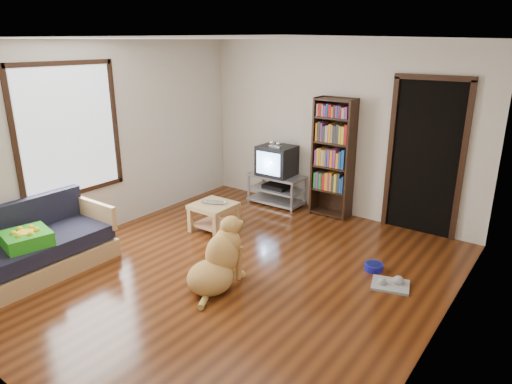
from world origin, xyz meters
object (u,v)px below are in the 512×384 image
Objects in this scene: crt_tv at (278,160)px; bookshelf at (333,152)px; green_cushion at (26,238)px; coffee_table at (214,212)px; dog at (219,262)px; tv_stand at (276,188)px; laptop at (212,203)px; sofa at (32,252)px; dog_bowl at (374,267)px; grey_rag at (390,285)px.

crt_tv is 0.99m from bookshelf.
coffee_table is (0.75, 2.28, -0.22)m from green_cushion.
green_cushion is at bearing -147.79° from dog.
tv_stand is at bearing 110.39° from dog.
bookshelf is at bearing 33.08° from laptop.
tv_stand is at bearing 74.98° from sofa.
crt_tv is 2.82m from dog.
green_cushion reaches higher than laptop.
laptop is at bearing -93.81° from crt_tv.
dog_bowl is 0.12× the size of bookshelf.
laptop reaches higher than grey_rag.
laptop is 1.54m from crt_tv.
sofa is (-0.97, -3.65, -0.48)m from crt_tv.
tv_stand is 0.50× the size of bookshelf.
green_cushion is 2.37m from laptop.
tv_stand is (-2.21, 1.24, 0.23)m from dog_bowl.
sofa is at bearing -135.35° from laptop.
tv_stand is at bearing 62.91° from laptop.
dog reaches higher than laptop.
crt_tv is at bearing 148.88° from grey_rag.
sofa is 3.27× the size of coffee_table.
tv_stand is 1.64× the size of coffee_table.
laptop is 0.14m from coffee_table.
green_cushion reaches higher than coffee_table.
grey_rag is at bearing -45.48° from bookshelf.
dog is at bearing 44.57° from green_cushion.
laptop is 0.35× the size of dog.
coffee_table is 1.55m from dog.
tv_stand is at bearing 149.25° from grey_rag.
grey_rag is 0.69× the size of crt_tv.
crt_tv is at bearing 89.58° from green_cushion.
dog_bowl is 3.99m from sofa.
green_cushion is 0.52× the size of tv_stand.
tv_stand is (-2.51, 1.49, 0.25)m from grey_rag.
crt_tv is at bearing 110.23° from dog.
coffee_table is (-1.05, -1.55, -0.72)m from bookshelf.
grey_rag is 4.10m from sofa.
bookshelf is (0.95, 0.09, 0.73)m from tv_stand.
dog_bowl is at bearing -46.68° from bookshelf.
dog is at bearing -69.37° from laptop.
green_cushion is 0.85× the size of coffee_table.
coffee_table is at bearing -174.89° from dog_bowl.
sofa is at bearing -151.62° from dog.
crt_tv is at bearing 62.96° from laptop.
bookshelf is at bearing 62.68° from sofa.
crt_tv is at bearing 86.11° from coffee_table.
dog is at bearing -69.77° from crt_tv.
bookshelf is at bearing 134.52° from grey_rag.
coffee_table is (-0.10, -1.47, -0.46)m from crt_tv.
tv_stand reaches higher than dog_bowl.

